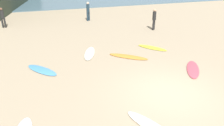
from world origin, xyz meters
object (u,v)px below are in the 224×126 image
object	(u,v)px
surfboard_2	(42,70)
surfboard_5	(128,57)
beachgoer_far	(154,18)
surfboard_7	(90,53)
beachgoer_mid	(88,10)
surfboard_4	(151,126)
surfboard_1	(193,69)
beachgoer_near	(3,17)
surfboard_6	(152,48)

from	to	relation	value
surfboard_2	surfboard_5	size ratio (longest dim) A/B	0.89
surfboard_2	beachgoer_far	xyz separation A→B (m)	(8.80, 5.05, 0.88)
surfboard_7	beachgoer_mid	size ratio (longest dim) A/B	1.28
surfboard_2	surfboard_5	world-z (taller)	surfboard_2
surfboard_4	beachgoer_far	bearing A→B (deg)	38.64
beachgoer_mid	surfboard_1	bearing A→B (deg)	-107.01
surfboard_1	beachgoer_near	bearing A→B (deg)	-16.54
surfboard_7	beachgoer_near	xyz separation A→B (m)	(-5.37, 7.96, 0.86)
surfboard_1	beachgoer_mid	world-z (taller)	beachgoer_mid
surfboard_6	beachgoer_far	size ratio (longest dim) A/B	1.16
surfboard_6	beachgoer_near	size ratio (longest dim) A/B	1.19
surfboard_2	surfboard_5	bearing A→B (deg)	147.18
surfboard_1	surfboard_2	xyz separation A→B (m)	(-7.24, 2.24, 0.00)
surfboard_4	surfboard_7	size ratio (longest dim) A/B	0.97
surfboard_4	surfboard_5	size ratio (longest dim) A/B	0.93
surfboard_1	beachgoer_mid	bearing A→B (deg)	-43.81
surfboard_7	surfboard_4	bearing A→B (deg)	112.77
surfboard_2	surfboard_7	size ratio (longest dim) A/B	0.93
surfboard_6	surfboard_4	bearing A→B (deg)	-155.14
beachgoer_mid	beachgoer_far	distance (m)	6.30
surfboard_1	surfboard_5	xyz separation A→B (m)	(-2.48, 2.55, 0.00)
surfboard_2	beachgoer_near	distance (m)	9.85
beachgoer_near	beachgoer_far	bearing A→B (deg)	-10.20
surfboard_1	surfboard_2	bearing A→B (deg)	16.21
surfboard_1	beachgoer_near	xyz separation A→B (m)	(-9.84, 11.70, 0.86)
surfboard_5	surfboard_6	bearing A→B (deg)	154.44
surfboard_7	beachgoer_far	world-z (taller)	beachgoer_far
surfboard_5	beachgoer_near	size ratio (longest dim) A/B	1.40
surfboard_6	beachgoer_mid	xyz separation A→B (m)	(-2.21, 8.45, 0.92)
surfboard_6	surfboard_7	distance (m)	3.98
surfboard_2	beachgoer_far	distance (m)	10.19
surfboard_6	surfboard_1	bearing A→B (deg)	-119.65
surfboard_7	beachgoer_far	size ratio (longest dim) A/B	1.32
surfboard_6	surfboard_7	bearing A→B (deg)	138.27
surfboard_4	beachgoer_near	xyz separation A→B (m)	(-5.85, 14.99, 0.86)
beachgoer_mid	beachgoer_far	bearing A→B (deg)	-77.09
surfboard_2	surfboard_6	xyz separation A→B (m)	(6.74, 1.23, -0.00)
surfboard_5	surfboard_7	bearing A→B (deg)	-81.21
surfboard_1	surfboard_2	world-z (taller)	surfboard_2
surfboard_6	beachgoer_mid	size ratio (longest dim) A/B	1.13
surfboard_4	surfboard_6	bearing A→B (deg)	38.99
surfboard_2	beachgoer_mid	size ratio (longest dim) A/B	1.19
surfboard_2	beachgoer_mid	distance (m)	10.72
surfboard_5	beachgoer_near	bearing A→B (deg)	-101.53
surfboard_1	surfboard_4	xyz separation A→B (m)	(-3.99, -3.30, -0.00)
beachgoer_mid	surfboard_7	bearing A→B (deg)	-131.98
beachgoer_near	beachgoer_mid	xyz separation A→B (m)	(7.13, 0.21, 0.05)
surfboard_1	surfboard_5	world-z (taller)	surfboard_5
surfboard_6	beachgoer_mid	distance (m)	8.78
surfboard_2	beachgoer_mid	bearing A→B (deg)	-151.69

